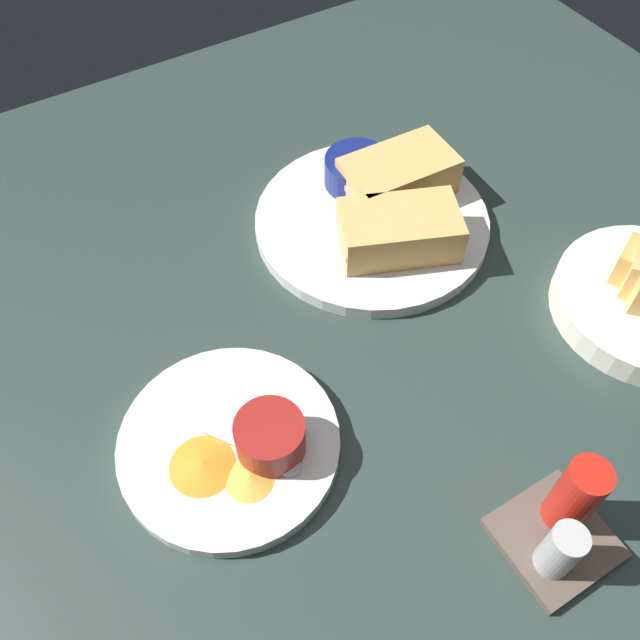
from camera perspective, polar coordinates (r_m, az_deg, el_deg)
The scene contains 11 objects.
ground_plane at distance 77.92cm, azimuth 8.46°, elevation 2.23°, with size 110.00×110.00×3.00cm, color #283833.
plate_sandwich_main at distance 81.68cm, azimuth 4.53°, elevation 8.24°, with size 27.53×27.53×1.60cm, color silver.
sandwich_half_near at distance 76.37cm, azimuth 6.62°, elevation 7.42°, with size 14.92×11.97×4.80cm.
sandwich_half_far at distance 82.93cm, azimuth 6.56°, elevation 11.91°, with size 13.53×8.11×4.80cm.
ramekin_dark_sauce at distance 83.99cm, azimuth 3.16°, elevation 12.44°, with size 8.00×8.00×3.62cm.
spoon_by_dark_ramekin at distance 80.62cm, azimuth 3.17°, elevation 8.76°, with size 6.49×9.15×0.80cm.
plate_chips_companion at distance 64.92cm, azimuth -7.60°, elevation -10.27°, with size 20.67×20.67×1.60cm, color silver.
ramekin_light_gravy at distance 61.66cm, azimuth -4.21°, elevation -9.66°, with size 6.39×6.39×3.89cm.
spoon_by_gravy_ramekin at distance 62.63cm, azimuth -4.05°, elevation -11.45°, with size 6.74×9.01×0.80cm.
plantain_chip_scatter at distance 62.80cm, azimuth -7.26°, elevation -11.84°, with size 12.70×10.37×0.60cm.
condiment_caddy at distance 62.10cm, azimuth 19.84°, elevation -15.60°, with size 9.00×9.00×9.50cm.
Camera 1 is at (34.65, 35.57, 58.55)cm, focal length 38.23 mm.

